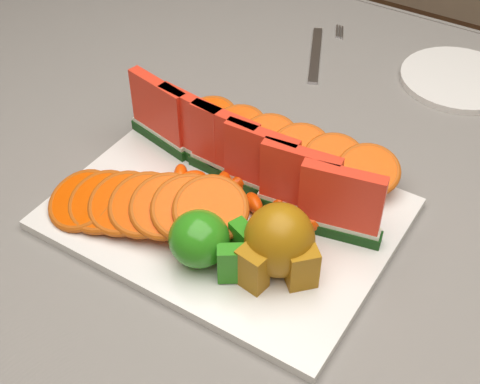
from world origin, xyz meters
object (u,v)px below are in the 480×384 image
Objects in this scene: side_plate at (458,79)px; fork at (318,52)px; pear_cluster at (279,244)px; platter at (226,214)px; apple_cluster at (206,241)px.

side_plate reaches higher than fork.
platter is at bearing 155.28° from pear_cluster.
pear_cluster is 0.47× the size of side_plate.
apple_cluster is at bearing -77.45° from fork.
pear_cluster is at bearing 25.80° from apple_cluster.
apple_cluster is at bearing -154.20° from pear_cluster.
platter is at bearing -78.54° from fork.
apple_cluster is 0.50m from fork.
apple_cluster is at bearing -102.45° from side_plate.
apple_cluster is 0.54× the size of fork.
side_plate is 1.13× the size of fork.
apple_cluster reaches higher than fork.
platter is at bearing -107.69° from side_plate.
apple_cluster is (0.03, -0.08, 0.04)m from platter.
platter is 0.09m from apple_cluster.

